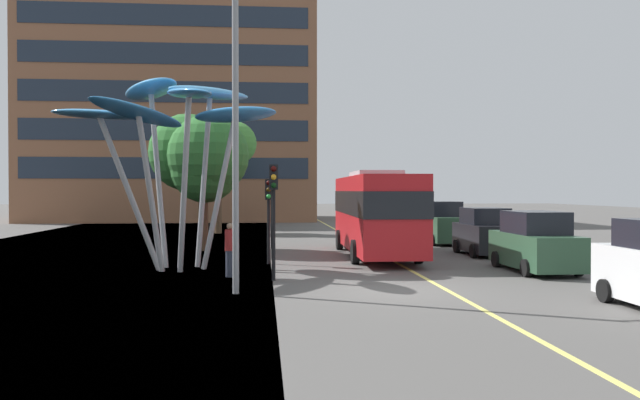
# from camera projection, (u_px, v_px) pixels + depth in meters

# --- Properties ---
(ground) EXTENTS (120.00, 240.00, 0.10)m
(ground) POSITION_uv_depth(u_px,v_px,m) (368.00, 292.00, 18.43)
(ground) COLOR #54514F
(red_bus) EXTENTS (2.93, 10.68, 3.73)m
(red_bus) POSITION_uv_depth(u_px,v_px,m) (375.00, 210.00, 28.05)
(red_bus) COLOR red
(red_bus) RESTS_ON ground
(leaf_sculpture) EXTENTS (7.98, 6.88, 7.26)m
(leaf_sculpture) POSITION_uv_depth(u_px,v_px,m) (175.00, 113.00, 23.40)
(leaf_sculpture) COLOR #9EA0A5
(leaf_sculpture) RESTS_ON ground
(traffic_light_kerb_near) EXTENTS (0.28, 0.42, 3.71)m
(traffic_light_kerb_near) POSITION_uv_depth(u_px,v_px,m) (274.00, 197.00, 20.37)
(traffic_light_kerb_near) COLOR black
(traffic_light_kerb_near) RESTS_ON ground
(traffic_light_kerb_far) EXTENTS (0.28, 0.42, 3.32)m
(traffic_light_kerb_far) POSITION_uv_depth(u_px,v_px,m) (269.00, 203.00, 24.98)
(traffic_light_kerb_far) COLOR black
(traffic_light_kerb_far) RESTS_ON ground
(traffic_light_island_mid) EXTENTS (0.28, 0.42, 3.35)m
(traffic_light_island_mid) POSITION_uv_depth(u_px,v_px,m) (272.00, 200.00, 31.49)
(traffic_light_island_mid) COLOR black
(traffic_light_island_mid) RESTS_ON ground
(car_parked_mid) EXTENTS (2.00, 4.43, 2.15)m
(car_parked_mid) POSITION_uv_depth(u_px,v_px,m) (535.00, 243.00, 22.76)
(car_parked_mid) COLOR #2D5138
(car_parked_mid) RESTS_ON ground
(car_parked_far) EXTENTS (2.03, 3.84, 2.11)m
(car_parked_far) POSITION_uv_depth(u_px,v_px,m) (485.00, 233.00, 28.57)
(car_parked_far) COLOR black
(car_parked_far) RESTS_ON ground
(car_side_street) EXTENTS (1.90, 4.03, 2.30)m
(car_side_street) POSITION_uv_depth(u_px,v_px,m) (443.00, 224.00, 34.48)
(car_side_street) COLOR #2D5138
(car_side_street) RESTS_ON ground
(car_far_side) EXTENTS (1.98, 4.40, 2.08)m
(car_far_side) POSITION_uv_depth(u_px,v_px,m) (411.00, 220.00, 41.11)
(car_far_side) COLOR silver
(car_far_side) RESTS_ON ground
(street_lamp) EXTENTS (1.47, 0.44, 8.84)m
(street_lamp) POSITION_uv_depth(u_px,v_px,m) (246.00, 97.00, 17.84)
(street_lamp) COLOR gray
(street_lamp) RESTS_ON ground
(tree_pavement_near) EXTENTS (4.97, 5.55, 6.67)m
(tree_pavement_near) POSITION_uv_depth(u_px,v_px,m) (199.00, 157.00, 30.52)
(tree_pavement_near) COLOR brown
(tree_pavement_near) RESTS_ON ground
(tree_pavement_far) EXTENTS (4.67, 4.30, 7.55)m
(tree_pavement_far) POSITION_uv_depth(u_px,v_px,m) (219.00, 158.00, 43.21)
(tree_pavement_far) COLOR brown
(tree_pavement_far) RESTS_ON ground
(pedestrian) EXTENTS (0.34, 0.34, 1.80)m
(pedestrian) POSITION_uv_depth(u_px,v_px,m) (230.00, 250.00, 21.34)
(pedestrian) COLOR #2D3342
(pedestrian) RESTS_ON ground
(backdrop_building) EXTENTS (26.75, 15.41, 23.52)m
(backdrop_building) POSITION_uv_depth(u_px,v_px,m) (177.00, 102.00, 63.94)
(backdrop_building) COLOR brown
(backdrop_building) RESTS_ON ground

